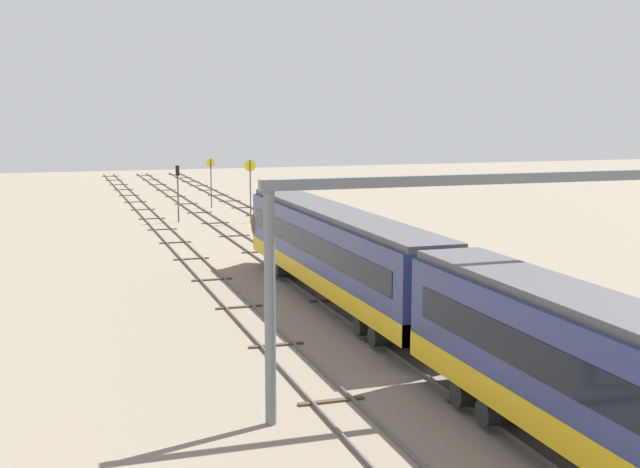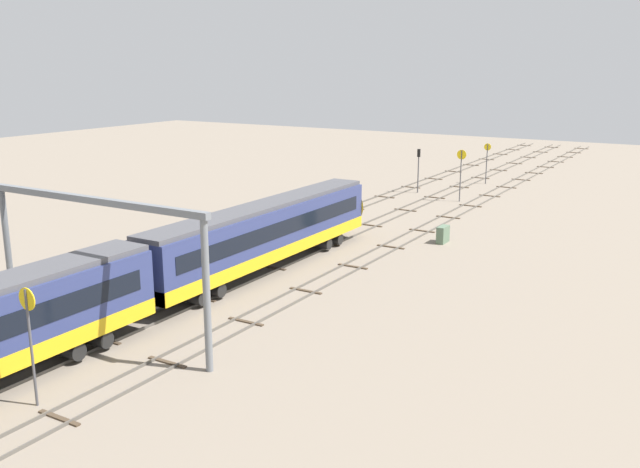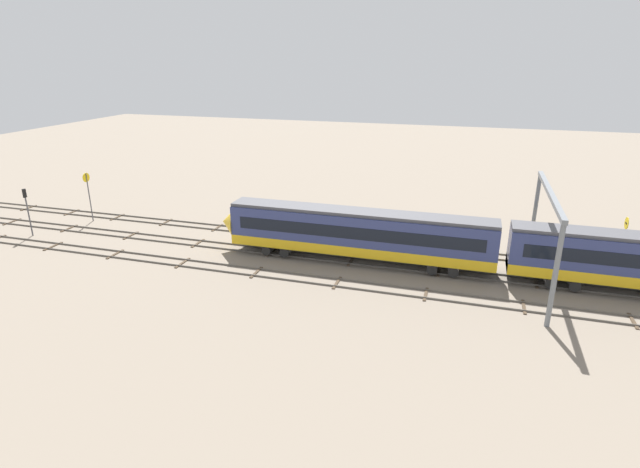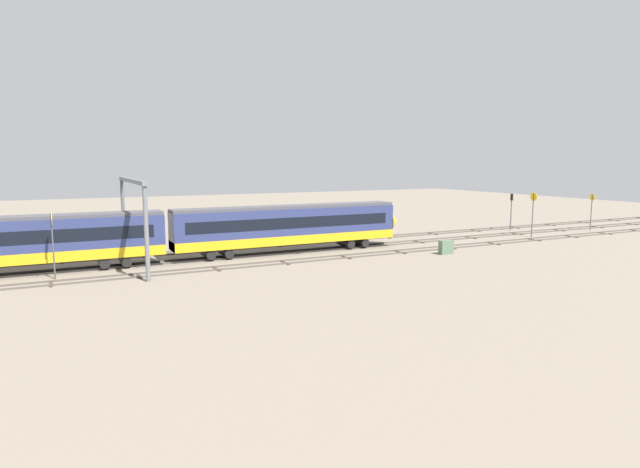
{
  "view_description": "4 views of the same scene",
  "coord_description": "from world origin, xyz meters",
  "px_view_note": "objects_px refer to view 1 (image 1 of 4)",
  "views": [
    {
      "loc": [
        -41.13,
        14.02,
        10.1
      ],
      "look_at": [
        3.11,
        -0.4,
        3.13
      ],
      "focal_mm": 47.17,
      "sensor_mm": 36.0,
      "label": 1
    },
    {
      "loc": [
        -40.03,
        -28.03,
        14.56
      ],
      "look_at": [
        4.04,
        -1.7,
        1.93
      ],
      "focal_mm": 38.93,
      "sensor_mm": 36.0,
      "label": 2
    },
    {
      "loc": [
        -9.81,
        42.0,
        18.0
      ],
      "look_at": [
        2.94,
        0.19,
        2.45
      ],
      "focal_mm": 28.27,
      "sensor_mm": 36.0,
      "label": 3
    },
    {
      "loc": [
        -22.37,
        -50.47,
        9.44
      ],
      "look_at": [
        3.0,
        0.05,
        1.74
      ],
      "focal_mm": 29.9,
      "sensor_mm": 36.0,
      "label": 4
    }
  ],
  "objects_px": {
    "signal_light_trackside_approach": "(178,185)",
    "speed_sign_mid_trackside": "(211,176)",
    "overhead_gantry": "(481,234)",
    "speed_sign_near_foreground": "(250,181)",
    "relay_cabinet": "(377,242)"
  },
  "relations": [
    {
      "from": "signal_light_trackside_approach",
      "to": "relay_cabinet",
      "type": "height_order",
      "value": "signal_light_trackside_approach"
    },
    {
      "from": "speed_sign_mid_trackside",
      "to": "signal_light_trackside_approach",
      "type": "relative_size",
      "value": 0.99
    },
    {
      "from": "overhead_gantry",
      "to": "speed_sign_near_foreground",
      "type": "height_order",
      "value": "overhead_gantry"
    },
    {
      "from": "speed_sign_near_foreground",
      "to": "relay_cabinet",
      "type": "xyz_separation_m",
      "value": [
        -17.86,
        -4.96,
        -3.02
      ]
    },
    {
      "from": "overhead_gantry",
      "to": "signal_light_trackside_approach",
      "type": "distance_m",
      "value": 50.06
    },
    {
      "from": "speed_sign_near_foreground",
      "to": "signal_light_trackside_approach",
      "type": "distance_m",
      "value": 6.58
    },
    {
      "from": "overhead_gantry",
      "to": "speed_sign_mid_trackside",
      "type": "height_order",
      "value": "overhead_gantry"
    },
    {
      "from": "overhead_gantry",
      "to": "signal_light_trackside_approach",
      "type": "relative_size",
      "value": 3.06
    },
    {
      "from": "speed_sign_near_foreground",
      "to": "speed_sign_mid_trackside",
      "type": "relative_size",
      "value": 1.12
    },
    {
      "from": "overhead_gantry",
      "to": "speed_sign_near_foreground",
      "type": "relative_size",
      "value": 2.75
    },
    {
      "from": "overhead_gantry",
      "to": "relay_cabinet",
      "type": "distance_m",
      "value": 30.94
    },
    {
      "from": "speed_sign_mid_trackside",
      "to": "relay_cabinet",
      "type": "bearing_deg",
      "value": -168.68
    },
    {
      "from": "speed_sign_near_foreground",
      "to": "relay_cabinet",
      "type": "relative_size",
      "value": 3.71
    },
    {
      "from": "signal_light_trackside_approach",
      "to": "speed_sign_mid_trackside",
      "type": "bearing_deg",
      "value": -26.07
    },
    {
      "from": "speed_sign_mid_trackside",
      "to": "relay_cabinet",
      "type": "height_order",
      "value": "speed_sign_mid_trackside"
    }
  ]
}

